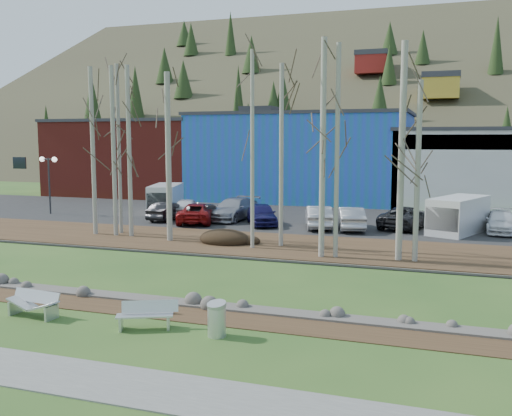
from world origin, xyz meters
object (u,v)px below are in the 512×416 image
(car_9, at_px, (167,211))
(seagull, at_px, (167,309))
(car_5, at_px, (318,217))
(litter_bin, at_px, (217,321))
(car_1, at_px, (204,213))
(bench_intact, at_px, (146,315))
(van_white, at_px, (457,215))
(street_lamp, at_px, (49,169))
(car_3, at_px, (234,209))
(car_8, at_px, (350,218))
(car_2, at_px, (197,213))
(car_0, at_px, (187,207))
(car_6, at_px, (406,217))
(car_7, at_px, (501,222))
(bench_damaged, at_px, (34,304))
(van_grey, at_px, (165,198))
(car_4, at_px, (262,214))

(car_9, bearing_deg, seagull, 118.69)
(seagull, height_order, car_5, car_5)
(litter_bin, height_order, car_1, car_1)
(bench_intact, relative_size, van_white, 0.33)
(street_lamp, height_order, car_1, street_lamp)
(litter_bin, xyz_separation_m, car_3, (-7.90, 22.22, 0.42))
(car_5, height_order, car_9, car_5)
(bench_intact, distance_m, car_8, 20.84)
(car_1, xyz_separation_m, car_2, (-0.23, -0.57, 0.04))
(car_0, bearing_deg, car_6, 161.70)
(street_lamp, relative_size, car_0, 1.08)
(car_2, height_order, car_3, car_3)
(street_lamp, height_order, car_5, street_lamp)
(car_3, relative_size, car_7, 1.17)
(litter_bin, distance_m, van_white, 22.37)
(litter_bin, relative_size, car_5, 0.22)
(bench_damaged, bearing_deg, car_7, 59.48)
(bench_intact, distance_m, street_lamp, 29.11)
(car_2, xyz_separation_m, car_7, (19.41, 2.29, -0.02))
(car_3, bearing_deg, car_9, -154.46)
(bench_intact, relative_size, litter_bin, 1.87)
(street_lamp, distance_m, car_7, 32.22)
(litter_bin, xyz_separation_m, street_lamp, (-22.41, 20.81, 3.09))
(litter_bin, bearing_deg, car_6, 79.79)
(car_9, bearing_deg, bench_damaged, 106.97)
(bench_intact, height_order, car_5, car_5)
(car_1, bearing_deg, van_white, -176.73)
(car_0, xyz_separation_m, car_2, (2.00, -2.57, -0.02))
(seagull, bearing_deg, van_grey, 109.63)
(car_6, bearing_deg, bench_intact, 89.77)
(car_2, bearing_deg, bench_intact, 94.38)
(bench_intact, height_order, van_white, van_white)
(car_6, bearing_deg, car_9, 21.06)
(seagull, relative_size, car_4, 0.11)
(litter_bin, distance_m, van_grey, 28.68)
(car_4, bearing_deg, street_lamp, 153.63)
(seagull, height_order, car_1, car_1)
(car_1, bearing_deg, litter_bin, 116.15)
(car_4, xyz_separation_m, car_9, (-7.06, 0.07, -0.09))
(bench_damaged, xyz_separation_m, car_7, (16.18, 22.53, 0.37))
(car_1, distance_m, car_8, 10.17)
(car_8, distance_m, van_grey, 15.77)
(car_0, xyz_separation_m, car_3, (3.86, -0.45, 0.07))
(car_1, height_order, van_grey, van_grey)
(seagull, bearing_deg, car_0, 105.74)
(bench_damaged, distance_m, car_3, 22.40)
(car_9, bearing_deg, litter_bin, 122.20)
(litter_bin, bearing_deg, car_4, 104.35)
(van_grey, bearing_deg, street_lamp, -169.55)
(litter_bin, relative_size, car_0, 0.24)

